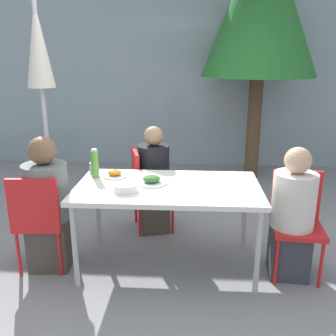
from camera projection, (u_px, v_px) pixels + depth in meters
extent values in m
plane|color=gray|center=(168.00, 264.00, 3.30)|extent=(24.00, 24.00, 0.00)
cube|color=#89999E|center=(181.00, 73.00, 6.02)|extent=(10.00, 0.20, 3.00)
cube|color=silver|center=(168.00, 188.00, 3.10)|extent=(1.52, 0.86, 0.04)
cylinder|color=#B7B7B7|center=(75.00, 247.00, 2.89)|extent=(0.04, 0.04, 0.70)
cylinder|color=#B7B7B7|center=(258.00, 252.00, 2.81)|extent=(0.04, 0.04, 0.70)
cylinder|color=#B7B7B7|center=(98.00, 209.00, 3.60)|extent=(0.04, 0.04, 0.70)
cylinder|color=#B7B7B7|center=(245.00, 213.00, 3.51)|extent=(0.04, 0.04, 0.70)
cube|color=red|center=(43.00, 221.00, 3.18)|extent=(0.43, 0.43, 0.04)
cube|color=red|center=(33.00, 204.00, 2.94)|extent=(0.40, 0.06, 0.42)
cylinder|color=red|center=(33.00, 235.00, 3.40)|extent=(0.03, 0.03, 0.40)
cylinder|color=red|center=(70.00, 235.00, 3.41)|extent=(0.03, 0.03, 0.40)
cylinder|color=red|center=(19.00, 254.00, 3.08)|extent=(0.03, 0.03, 0.40)
cylinder|color=red|center=(60.00, 254.00, 3.08)|extent=(0.03, 0.03, 0.40)
cube|color=#473D33|center=(51.00, 242.00, 3.24)|extent=(0.35, 0.35, 0.44)
cylinder|color=slate|center=(46.00, 192.00, 3.10)|extent=(0.36, 0.36, 0.48)
sphere|color=brown|center=(42.00, 151.00, 3.00)|extent=(0.23, 0.23, 0.23)
cube|color=red|center=(297.00, 229.00, 3.04)|extent=(0.43, 0.43, 0.04)
cube|color=red|center=(296.00, 194.00, 3.15)|extent=(0.40, 0.07, 0.42)
cylinder|color=red|center=(321.00, 265.00, 2.92)|extent=(0.03, 0.03, 0.40)
cylinder|color=red|center=(276.00, 262.00, 2.96)|extent=(0.03, 0.03, 0.40)
cylinder|color=red|center=(311.00, 244.00, 3.24)|extent=(0.03, 0.03, 0.40)
cylinder|color=red|center=(271.00, 242.00, 3.29)|extent=(0.03, 0.03, 0.40)
cube|color=#383842|center=(289.00, 250.00, 3.10)|extent=(0.33, 0.33, 0.44)
cylinder|color=beige|center=(294.00, 200.00, 2.98)|extent=(0.34, 0.34, 0.45)
sphere|color=tan|center=(298.00, 160.00, 2.88)|extent=(0.21, 0.21, 0.21)
cube|color=red|center=(153.00, 191.00, 3.89)|extent=(0.49, 0.49, 0.04)
cube|color=red|center=(135.00, 171.00, 3.79)|extent=(0.14, 0.40, 0.42)
cylinder|color=red|center=(166.00, 203.00, 4.15)|extent=(0.03, 0.03, 0.40)
cylinder|color=red|center=(173.00, 215.00, 3.83)|extent=(0.03, 0.03, 0.40)
cylinder|color=red|center=(136.00, 205.00, 4.08)|extent=(0.03, 0.03, 0.40)
cylinder|color=red|center=(140.00, 218.00, 3.76)|extent=(0.03, 0.03, 0.40)
cube|color=#473D33|center=(154.00, 210.00, 3.90)|extent=(0.35, 0.35, 0.44)
cylinder|color=black|center=(154.00, 168.00, 3.77)|extent=(0.31, 0.31, 0.48)
sphere|color=#9E7556|center=(154.00, 136.00, 3.67)|extent=(0.19, 0.19, 0.19)
cylinder|color=#333333|center=(55.00, 220.00, 4.13)|extent=(0.36, 0.36, 0.05)
cylinder|color=#BCBCBC|center=(45.00, 120.00, 3.81)|extent=(0.04, 0.04, 2.27)
cone|color=beige|center=(38.00, 45.00, 3.60)|extent=(0.27, 0.27, 0.81)
cylinder|color=white|center=(115.00, 176.00, 3.31)|extent=(0.22, 0.22, 0.01)
ellipsoid|color=orange|center=(115.00, 173.00, 3.30)|extent=(0.12, 0.12, 0.05)
cylinder|color=white|center=(152.00, 183.00, 3.13)|extent=(0.26, 0.26, 0.01)
ellipsoid|color=#33702D|center=(152.00, 179.00, 3.12)|extent=(0.14, 0.14, 0.06)
cylinder|color=#51A338|center=(95.00, 164.00, 3.26)|extent=(0.06, 0.06, 0.24)
cylinder|color=white|center=(94.00, 150.00, 3.22)|extent=(0.05, 0.05, 0.02)
cylinder|color=silver|center=(94.00, 168.00, 3.39)|extent=(0.08, 0.08, 0.10)
cylinder|color=white|center=(125.00, 188.00, 2.95)|extent=(0.19, 0.19, 0.06)
cylinder|color=brown|center=(253.00, 129.00, 5.46)|extent=(0.20, 0.20, 1.49)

